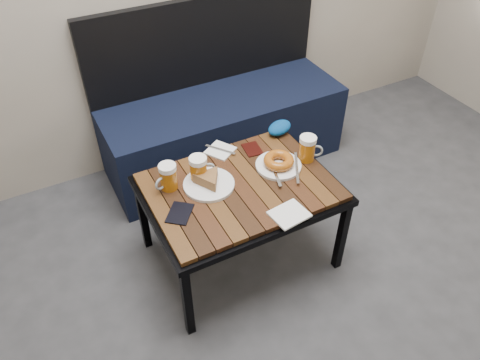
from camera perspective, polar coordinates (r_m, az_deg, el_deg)
name	(u,v)px	position (r m, az deg, el deg)	size (l,w,h in m)	color
bench	(222,122)	(2.81, -2.20, 7.03)	(1.40, 0.50, 0.95)	black
cafe_table	(240,192)	(2.09, 0.00, -1.49)	(0.84, 0.62, 0.47)	black
beer_mug_left	(168,177)	(2.03, -8.78, 0.38)	(0.12, 0.09, 0.12)	#AB5C0D
beer_mug_centre	(199,169)	(2.05, -5.01, 1.33)	(0.12, 0.08, 0.13)	#AB5C0D
beer_mug_right	(308,148)	(2.19, 8.26, 3.84)	(0.12, 0.10, 0.13)	#AB5C0D
plate_pie	(209,181)	(2.05, -3.83, -0.17)	(0.23, 0.23, 0.06)	white
plate_bagel	(279,163)	(2.15, 4.74, 2.12)	(0.23, 0.27, 0.06)	white
napkin_left	(220,150)	(2.25, -2.42, 3.63)	(0.16, 0.16, 0.01)	white
napkin_right	(289,214)	(1.93, 6.02, -4.18)	(0.16, 0.14, 0.01)	white
passport_navy	(180,213)	(1.94, -7.35, -4.03)	(0.09, 0.13, 0.01)	black
passport_burgundy	(252,149)	(2.26, 1.51, 3.79)	(0.08, 0.11, 0.01)	black
knit_pouch	(280,128)	(2.36, 4.84, 6.37)	(0.14, 0.09, 0.06)	navy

